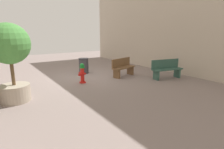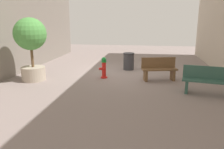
# 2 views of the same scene
# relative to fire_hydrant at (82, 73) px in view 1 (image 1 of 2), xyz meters

# --- Properties ---
(ground_plane) EXTENTS (23.40, 23.40, 0.00)m
(ground_plane) POSITION_rel_fire_hydrant_xyz_m (-0.62, -1.08, -0.46)
(ground_plane) COLOR gray
(fire_hydrant) EXTENTS (0.37, 0.40, 0.92)m
(fire_hydrant) POSITION_rel_fire_hydrant_xyz_m (0.00, 0.00, 0.00)
(fire_hydrant) COLOR red
(fire_hydrant) RESTS_ON ground_plane
(bench_near) EXTENTS (1.51, 0.78, 0.95)m
(bench_near) POSITION_rel_fire_hydrant_xyz_m (-2.35, -0.00, 0.02)
(bench_near) COLOR brown
(bench_near) RESTS_ON ground_plane
(bench_far) EXTENTS (1.70, 0.75, 0.95)m
(bench_far) POSITION_rel_fire_hydrant_xyz_m (-3.89, 1.60, 0.03)
(bench_far) COLOR #33594C
(bench_far) RESTS_ON ground_plane
(planter_tree) EXTENTS (1.30, 1.30, 2.58)m
(planter_tree) POSITION_rel_fire_hydrant_xyz_m (2.85, 0.82, 1.14)
(planter_tree) COLOR tan
(planter_tree) RESTS_ON ground_plane
(trash_bin) EXTENTS (0.56, 0.56, 0.86)m
(trash_bin) POSITION_rel_fire_hydrant_xyz_m (-0.93, -1.81, -0.03)
(trash_bin) COLOR #38383D
(trash_bin) RESTS_ON ground_plane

